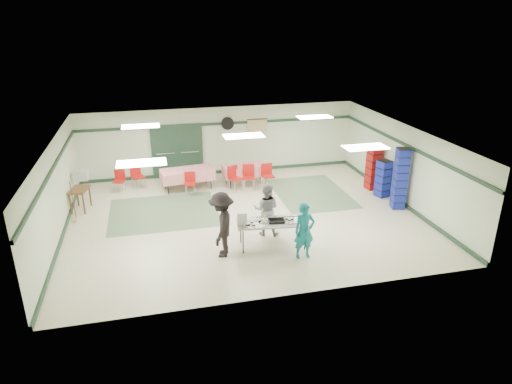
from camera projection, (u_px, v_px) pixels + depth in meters
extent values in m
plane|color=beige|center=(244.00, 217.00, 14.66)|extent=(11.00, 11.00, 0.00)
plane|color=silver|center=(244.00, 135.00, 13.67)|extent=(11.00, 11.00, 0.00)
plane|color=beige|center=(220.00, 141.00, 18.23)|extent=(11.00, 0.00, 11.00)
plane|color=beige|center=(287.00, 244.00, 10.09)|extent=(11.00, 0.00, 11.00)
plane|color=beige|center=(55.00, 193.00, 12.96)|extent=(0.00, 9.00, 9.00)
plane|color=beige|center=(403.00, 165.00, 15.36)|extent=(0.00, 9.00, 9.00)
cube|color=#1E3827|center=(220.00, 124.00, 17.95)|extent=(11.00, 0.06, 0.10)
cube|color=#1E3827|center=(221.00, 171.00, 18.68)|extent=(11.00, 0.06, 0.12)
cube|color=#1E3827|center=(52.00, 169.00, 12.71)|extent=(0.06, 9.00, 0.10)
cube|color=#1E3827|center=(63.00, 233.00, 13.44)|extent=(0.06, 9.00, 0.12)
cube|color=#1E3827|center=(405.00, 145.00, 15.10)|extent=(0.06, 9.00, 0.10)
cube|color=#1E3827|center=(398.00, 200.00, 15.83)|extent=(0.06, 9.00, 0.12)
cube|color=#5D7958|center=(164.00, 212.00, 15.02)|extent=(3.50, 3.00, 0.01)
cube|color=#5D7958|center=(311.00, 193.00, 16.62)|extent=(2.50, 3.50, 0.01)
cube|color=#989B99|center=(165.00, 152.00, 17.81)|extent=(0.90, 0.06, 2.10)
cube|color=#989B99|center=(190.00, 150.00, 18.02)|extent=(0.90, 0.06, 2.10)
cube|color=#1E3827|center=(177.00, 151.00, 17.89)|extent=(2.00, 0.03, 2.15)
cylinder|color=black|center=(228.00, 123.00, 17.99)|extent=(0.50, 0.10, 0.50)
cube|color=#DABE88|center=(257.00, 127.00, 18.32)|extent=(0.80, 0.02, 0.60)
cube|color=#B7B8B2|center=(273.00, 222.00, 12.58)|extent=(2.06, 1.01, 0.04)
cylinder|color=black|center=(243.00, 242.00, 12.32)|extent=(0.04, 0.04, 0.72)
cylinder|color=black|center=(305.00, 238.00, 12.53)|extent=(0.04, 0.04, 0.72)
cylinder|color=black|center=(241.00, 231.00, 12.91)|extent=(0.04, 0.04, 0.72)
cylinder|color=black|center=(300.00, 228.00, 13.12)|extent=(0.04, 0.04, 0.72)
cube|color=silver|center=(295.00, 220.00, 12.61)|extent=(0.67, 0.54, 0.02)
cube|color=silver|center=(268.00, 220.00, 12.62)|extent=(0.64, 0.51, 0.02)
cube|color=silver|center=(254.00, 225.00, 12.33)|extent=(0.67, 0.53, 0.02)
cube|color=black|center=(276.00, 221.00, 12.51)|extent=(0.47, 0.32, 0.08)
cube|color=white|center=(242.00, 218.00, 12.37)|extent=(0.27, 0.25, 0.34)
imported|color=#137587|center=(304.00, 231.00, 11.99)|extent=(0.57, 0.38, 1.55)
imported|color=gray|center=(266.00, 209.00, 13.26)|extent=(0.93, 0.83, 1.58)
imported|color=black|center=(222.00, 225.00, 12.05)|extent=(0.99, 1.31, 1.80)
cube|color=red|center=(246.00, 165.00, 17.24)|extent=(1.75, 0.91, 0.05)
cube|color=red|center=(246.00, 170.00, 17.31)|extent=(1.76, 0.93, 0.40)
cylinder|color=black|center=(230.00, 179.00, 16.92)|extent=(0.04, 0.04, 0.72)
cylinder|color=black|center=(265.00, 175.00, 17.36)|extent=(0.04, 0.04, 0.72)
cylinder|color=black|center=(226.00, 175.00, 17.41)|extent=(0.04, 0.04, 0.72)
cylinder|color=black|center=(260.00, 171.00, 17.85)|extent=(0.04, 0.04, 0.72)
cube|color=red|center=(187.00, 170.00, 16.76)|extent=(2.01, 1.07, 0.05)
cube|color=red|center=(187.00, 175.00, 16.83)|extent=(2.01, 1.09, 0.40)
cylinder|color=black|center=(168.00, 185.00, 16.36)|extent=(0.04, 0.04, 0.72)
cylinder|color=black|center=(211.00, 180.00, 16.89)|extent=(0.04, 0.04, 0.72)
cylinder|color=black|center=(165.00, 179.00, 16.92)|extent=(0.04, 0.04, 0.72)
cylinder|color=black|center=(206.00, 174.00, 17.45)|extent=(0.04, 0.04, 0.72)
cube|color=#B20E14|center=(249.00, 178.00, 16.75)|extent=(0.50, 0.50, 0.04)
cube|color=#B20E14|center=(248.00, 170.00, 16.84)|extent=(0.44, 0.11, 0.43)
cylinder|color=silver|center=(244.00, 186.00, 16.66)|extent=(0.02, 0.02, 0.46)
cylinder|color=silver|center=(254.00, 185.00, 16.69)|extent=(0.02, 0.02, 0.46)
cylinder|color=silver|center=(244.00, 182.00, 16.99)|extent=(0.02, 0.02, 0.46)
cylinder|color=silver|center=(253.00, 182.00, 17.01)|extent=(0.02, 0.02, 0.46)
cube|color=#B20E14|center=(236.00, 179.00, 16.64)|extent=(0.57, 0.57, 0.04)
cube|color=#B20E14|center=(233.00, 171.00, 16.70)|extent=(0.41, 0.21, 0.43)
cylinder|color=silver|center=(235.00, 187.00, 16.51)|extent=(0.02, 0.02, 0.45)
cylinder|color=silver|center=(242.00, 185.00, 16.70)|extent=(0.02, 0.02, 0.45)
cylinder|color=silver|center=(229.00, 185.00, 16.76)|extent=(0.02, 0.02, 0.45)
cylinder|color=silver|center=(237.00, 183.00, 16.96)|extent=(0.02, 0.02, 0.45)
cube|color=#B20E14|center=(268.00, 176.00, 16.91)|extent=(0.45, 0.45, 0.04)
cube|color=#B20E14|center=(266.00, 169.00, 17.00)|extent=(0.43, 0.07, 0.42)
cylinder|color=silver|center=(265.00, 184.00, 16.80)|extent=(0.02, 0.02, 0.44)
cylinder|color=silver|center=(274.00, 184.00, 16.90)|extent=(0.02, 0.02, 0.44)
cylinder|color=silver|center=(262.00, 181.00, 17.10)|extent=(0.02, 0.02, 0.44)
cylinder|color=silver|center=(271.00, 181.00, 17.20)|extent=(0.02, 0.02, 0.44)
cube|color=#B20E14|center=(190.00, 184.00, 16.30)|extent=(0.43, 0.43, 0.04)
cube|color=#B20E14|center=(190.00, 177.00, 16.38)|extent=(0.38, 0.09, 0.38)
cylinder|color=silver|center=(186.00, 191.00, 16.22)|extent=(0.02, 0.02, 0.40)
cylinder|color=silver|center=(195.00, 191.00, 16.25)|extent=(0.02, 0.02, 0.40)
cylinder|color=silver|center=(186.00, 188.00, 16.50)|extent=(0.02, 0.02, 0.40)
cylinder|color=silver|center=(195.00, 188.00, 16.54)|extent=(0.02, 0.02, 0.40)
cube|color=#B20E14|center=(138.00, 177.00, 16.84)|extent=(0.58, 0.58, 0.04)
cube|color=#B20E14|center=(135.00, 170.00, 16.89)|extent=(0.40, 0.23, 0.43)
cylinder|color=silver|center=(137.00, 185.00, 16.70)|extent=(0.02, 0.02, 0.45)
cylinder|color=silver|center=(145.00, 183.00, 16.91)|extent=(0.02, 0.02, 0.45)
cylinder|color=silver|center=(133.00, 183.00, 16.94)|extent=(0.02, 0.02, 0.45)
cylinder|color=silver|center=(141.00, 181.00, 17.15)|extent=(0.02, 0.02, 0.45)
cube|color=#B20E14|center=(119.00, 181.00, 16.52)|extent=(0.47, 0.47, 0.04)
cube|color=#B20E14|center=(120.00, 174.00, 16.61)|extent=(0.38, 0.14, 0.38)
cylinder|color=silver|center=(114.00, 189.00, 16.47)|extent=(0.02, 0.02, 0.40)
cylinder|color=silver|center=(123.00, 189.00, 16.46)|extent=(0.02, 0.02, 0.40)
cylinder|color=silver|center=(117.00, 186.00, 16.75)|extent=(0.02, 0.02, 0.40)
cylinder|color=silver|center=(125.00, 186.00, 16.74)|extent=(0.02, 0.02, 0.40)
cube|color=navy|center=(400.00, 179.00, 14.97)|extent=(0.48, 0.48, 2.08)
cube|color=maroon|center=(373.00, 168.00, 16.72)|extent=(0.47, 0.47, 1.66)
cube|color=navy|center=(383.00, 179.00, 16.08)|extent=(0.50, 0.50, 1.34)
cube|color=brown|center=(79.00, 190.00, 14.93)|extent=(0.69, 0.91, 0.05)
cube|color=brown|center=(70.00, 204.00, 14.75)|extent=(0.05, 0.05, 0.70)
cube|color=brown|center=(84.00, 204.00, 14.76)|extent=(0.05, 0.05, 0.70)
cube|color=brown|center=(77.00, 196.00, 15.38)|extent=(0.05, 0.05, 0.70)
cube|color=brown|center=(90.00, 196.00, 15.39)|extent=(0.05, 0.05, 0.70)
cube|color=#B7B6B2|center=(81.00, 175.00, 15.68)|extent=(0.45, 0.40, 0.35)
cylinder|color=brown|center=(73.00, 201.00, 14.14)|extent=(0.03, 0.21, 1.32)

